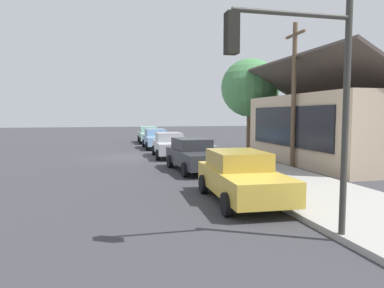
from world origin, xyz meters
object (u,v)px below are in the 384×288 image
Objects in this scene: car_skyblue at (156,139)px; shade_tree at (250,88)px; car_mustard at (241,176)px; car_seafoam at (149,135)px; car_charcoal at (193,155)px; traffic_light_main at (302,80)px; car_silver at (169,145)px; utility_pole_wooden at (294,93)px; fire_hydrant_red at (201,153)px.

car_skyblue is 0.63× the size of shade_tree.
shade_tree is (4.12, 6.52, 3.94)m from car_skyblue.
car_skyblue is at bearing -176.75° from car_mustard.
car_seafoam is 12.72m from shade_tree.
car_seafoam is at bearing 179.16° from car_skyblue.
car_charcoal is (12.17, 0.18, 0.00)m from car_skyblue.
car_silver is at bearing 179.58° from traffic_light_main.
car_seafoam and car_skyblue have the same top height.
car_skyblue and car_charcoal have the same top height.
shade_tree is (-8.05, 6.33, 3.94)m from car_charcoal.
car_mustard is at bearing 2.37° from car_seafoam.
car_seafoam is at bearing -148.14° from shade_tree.
shade_tree is (-14.43, 6.34, 3.94)m from car_mustard.
utility_pole_wooden reaches higher than traffic_light_main.
car_seafoam is 1.03× the size of car_mustard.
car_skyblue is 6.15m from car_silver.
fire_hydrant_red is (2.32, 1.54, -0.32)m from car_silver.
car_silver is at bearing 1.87° from car_seafoam.
car_mustard is (12.39, 0.13, 0.00)m from car_silver.
utility_pole_wooden is (12.15, 5.59, 3.11)m from car_skyblue.
fire_hydrant_red is at bearing -48.54° from shade_tree.
car_skyblue is 0.91× the size of car_charcoal.
car_silver is at bearing -137.30° from utility_pole_wooden.
car_mustard is 0.63× the size of utility_pole_wooden.
car_skyblue is 0.93× the size of car_mustard.
traffic_light_main reaches higher than car_seafoam.
shade_tree is 1.33× the size of traffic_light_main.
car_seafoam is 6.16m from car_skyblue.
car_seafoam is 6.90× the size of fire_hydrant_red.
traffic_light_main is at bearing 0.22° from car_skyblue.
car_skyblue reaches higher than fire_hydrant_red.
car_silver is 1.00× the size of car_mustard.
traffic_light_main is at bearing -6.75° from fire_hydrant_red.
car_mustard is at bearing -7.95° from fire_hydrant_red.
utility_pole_wooden is (-6.39, 5.41, 3.11)m from car_mustard.
utility_pole_wooden is (-0.01, 5.40, 3.11)m from car_charcoal.
traffic_light_main reaches higher than fire_hydrant_red.
car_mustard is 0.68× the size of shade_tree.
car_silver is 6.02m from car_charcoal.
car_silver and car_charcoal have the same top height.
car_charcoal is at bearing 4.06° from car_silver.
traffic_light_main is (22.49, -0.07, 2.68)m from car_skyblue.
car_silver is 16.55m from traffic_light_main.
utility_pole_wooden is (6.00, 5.54, 3.11)m from car_silver.
car_charcoal and car_mustard have the same top height.
traffic_light_main is (10.32, -0.26, 2.68)m from car_charcoal.
car_seafoam is 12.31m from car_silver.
car_mustard is at bearing 176.33° from traffic_light_main.
car_silver is 6.68× the size of fire_hydrant_red.
traffic_light_main is at bearing 2.35° from car_silver.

